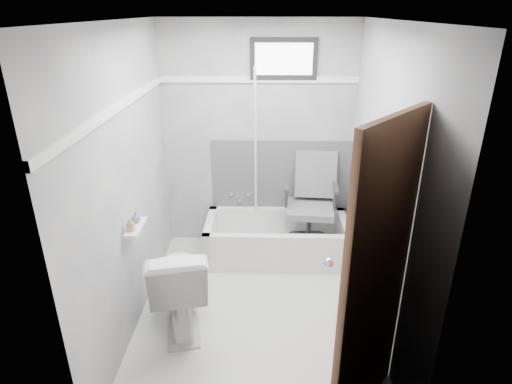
{
  "coord_description": "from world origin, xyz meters",
  "views": [
    {
      "loc": [
        0.08,
        -3.07,
        2.47
      ],
      "look_at": [
        0.0,
        0.35,
        1.0
      ],
      "focal_mm": 30.0,
      "sensor_mm": 36.0,
      "label": 1
    }
  ],
  "objects_px": {
    "bathtub": "(277,239)",
    "soap_bottle_a": "(131,224)",
    "office_chair": "(310,203)",
    "soap_bottle_b": "(136,217)",
    "door": "(438,318)",
    "toilet": "(179,284)"
  },
  "relations": [
    {
      "from": "bathtub",
      "to": "soap_bottle_a",
      "type": "distance_m",
      "value": 1.79
    },
    {
      "from": "office_chair",
      "to": "soap_bottle_b",
      "type": "relative_size",
      "value": 10.86
    },
    {
      "from": "bathtub",
      "to": "office_chair",
      "type": "height_order",
      "value": "office_chair"
    },
    {
      "from": "office_chair",
      "to": "door",
      "type": "height_order",
      "value": "door"
    },
    {
      "from": "soap_bottle_b",
      "to": "soap_bottle_a",
      "type": "bearing_deg",
      "value": -90.0
    },
    {
      "from": "office_chair",
      "to": "soap_bottle_a",
      "type": "relative_size",
      "value": 8.93
    },
    {
      "from": "door",
      "to": "toilet",
      "type": "bearing_deg",
      "value": 145.45
    },
    {
      "from": "bathtub",
      "to": "door",
      "type": "distance_m",
      "value": 2.47
    },
    {
      "from": "soap_bottle_a",
      "to": "soap_bottle_b",
      "type": "distance_m",
      "value": 0.14
    },
    {
      "from": "bathtub",
      "to": "soap_bottle_a",
      "type": "height_order",
      "value": "soap_bottle_a"
    },
    {
      "from": "toilet",
      "to": "soap_bottle_a",
      "type": "distance_m",
      "value": 0.65
    },
    {
      "from": "door",
      "to": "soap_bottle_b",
      "type": "bearing_deg",
      "value": 147.91
    },
    {
      "from": "bathtub",
      "to": "toilet",
      "type": "bearing_deg",
      "value": -126.8
    },
    {
      "from": "office_chair",
      "to": "soap_bottle_a",
      "type": "distance_m",
      "value": 1.94
    },
    {
      "from": "bathtub",
      "to": "toilet",
      "type": "relative_size",
      "value": 1.83
    },
    {
      "from": "soap_bottle_a",
      "to": "soap_bottle_b",
      "type": "bearing_deg",
      "value": 90.0
    },
    {
      "from": "bathtub",
      "to": "soap_bottle_b",
      "type": "xyz_separation_m",
      "value": [
        -1.15,
        -1.01,
        0.75
      ]
    },
    {
      "from": "bathtub",
      "to": "office_chair",
      "type": "relative_size",
      "value": 1.53
    },
    {
      "from": "bathtub",
      "to": "toilet",
      "type": "distance_m",
      "value": 1.4
    },
    {
      "from": "bathtub",
      "to": "soap_bottle_a",
      "type": "relative_size",
      "value": 13.64
    },
    {
      "from": "toilet",
      "to": "soap_bottle_b",
      "type": "xyz_separation_m",
      "value": [
        -0.32,
        0.1,
        0.56
      ]
    },
    {
      "from": "soap_bottle_a",
      "to": "soap_bottle_b",
      "type": "xyz_separation_m",
      "value": [
        0.0,
        0.14,
        -0.01
      ]
    }
  ]
}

